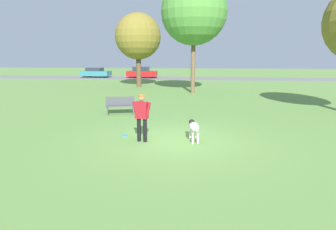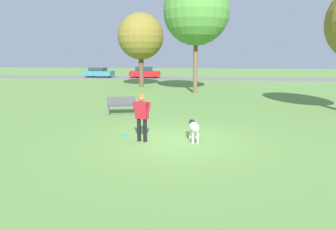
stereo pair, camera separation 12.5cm
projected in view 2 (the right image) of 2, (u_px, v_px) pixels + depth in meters
name	position (u px, v px, depth m)	size (l,w,h in m)	color
ground_plane	(175.00, 141.00, 10.04)	(120.00, 120.00, 0.00)	#608C42
far_road_strip	(200.00, 78.00, 37.77)	(120.00, 6.00, 0.01)	slate
person	(142.00, 114.00, 9.81)	(0.66, 0.30, 1.56)	black
dog	(194.00, 128.00, 9.88)	(0.46, 1.02, 0.68)	silver
frisbee	(125.00, 135.00, 10.72)	(0.22, 0.22, 0.02)	#268CE5
tree_far_left	(141.00, 37.00, 26.77)	(4.12, 4.12, 6.58)	brown
tree_mid_center	(196.00, 12.00, 21.86)	(4.87, 4.87, 8.42)	brown
parked_car_teal	(99.00, 73.00, 39.68)	(3.89, 2.00, 1.28)	teal
parked_car_red	(145.00, 73.00, 38.68)	(3.89, 1.83, 1.43)	red
park_bench	(122.00, 105.00, 14.61)	(1.46, 0.77, 0.84)	#47474C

